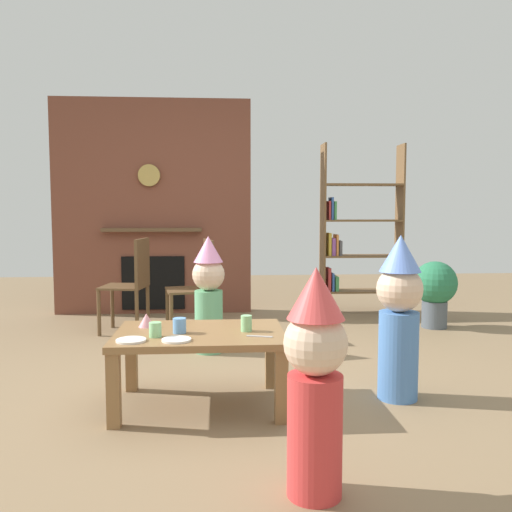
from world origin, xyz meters
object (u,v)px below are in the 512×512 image
Objects in this scene: dining_chair_left at (133,279)px; potted_plant_tall at (435,288)px; paper_cup_near_left at (246,323)px; paper_cup_center at (155,330)px; child_in_pink at (399,313)px; child_with_cone_hat at (315,376)px; coffee_table at (200,343)px; dining_chair_middle at (199,282)px; bookshelf at (355,237)px; child_by_the_chairs at (209,291)px; birthday_cake_slice at (146,320)px; paper_cup_near_right at (180,326)px; paper_plate_front at (131,340)px; paper_plate_rear at (176,340)px.

dining_chair_left reaches higher than potted_plant_tall.
dining_chair_left is at bearing 116.03° from paper_cup_near_left.
child_in_pink reaches higher than paper_cup_center.
coffee_table is at bearing -0.00° from child_with_cone_hat.
dining_chair_middle is at bearing 168.81° from dining_chair_left.
bookshelf is 2.30m from child_by_the_chairs.
coffee_table is at bearing 81.66° from dining_chair_middle.
child_by_the_chairs reaches higher than birthday_cake_slice.
child_by_the_chairs is at bearing 89.68° from dining_chair_middle.
coffee_table is 2.12m from dining_chair_left.
coffee_table is at bearing 15.17° from paper_cup_near_right.
potted_plant_tall is (2.32, 0.23, -0.12)m from dining_chair_middle.
child_by_the_chairs reaches higher than dining_chair_middle.
dining_chair_left is 2.96m from potted_plant_tall.
paper_cup_center is at bearing -72.71° from birthday_cake_slice.
paper_plate_front is at bearing 7.21° from child_in_pink.
coffee_table is 6.05× the size of paper_plate_front.
paper_cup_near_right is at bearing -40.66° from birthday_cake_slice.
child_in_pink reaches higher than paper_cup_near_left.
birthday_cake_slice is at bearing 84.34° from paper_plate_front.
paper_cup_center is 1.37m from child_by_the_chairs.
child_in_pink reaches higher than dining_chair_middle.
coffee_table is at bearing -120.28° from bookshelf.
dining_chair_left is at bearing 106.11° from paper_cup_near_right.
bookshelf is at bearing -100.37° from child_in_pink.
paper_plate_rear is 0.18× the size of dining_chair_middle.
bookshelf reaches higher than child_in_pink.
child_by_the_chairs is at bearing 142.03° from dining_chair_left.
child_by_the_chairs reaches higher than paper_cup_center.
paper_plate_rear is at bearing 113.37° from dining_chair_left.
potted_plant_tall is at bearing 35.47° from birthday_cake_slice.
paper_cup_center is at bearing -122.79° from bookshelf.
paper_cup_near_left is at bearing 1.14° from child_in_pink.
paper_cup_center is at bearing 74.01° from dining_chair_middle.
dining_chair_left reaches higher than paper_plate_rear.
paper_cup_center is at bearing -139.74° from potted_plant_tall.
bookshelf is 3.37m from paper_cup_near_right.
child_with_cone_hat reaches higher than paper_cup_center.
birthday_cake_slice is (-0.22, 0.19, -0.00)m from paper_cup_near_right.
dining_chair_middle is at bearing 101.03° from paper_cup_near_left.
bookshelf is 19.94× the size of paper_cup_near_left.
birthday_cake_slice is 0.11× the size of dining_chair_middle.
paper_cup_near_right is 0.31m from paper_plate_front.
birthday_cake_slice is at bearing -6.03° from child_in_pink.
child_by_the_chairs is at bearing 71.19° from birthday_cake_slice.
potted_plant_tall is (2.25, 2.00, 0.02)m from coffee_table.
paper_cup_near_left is 0.68m from paper_plate_front.
coffee_table is 10.46× the size of paper_cup_near_left.
paper_cup_center reaches higher than coffee_table.
paper_plate_rear is at bearing 9.13° from child_in_pink.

